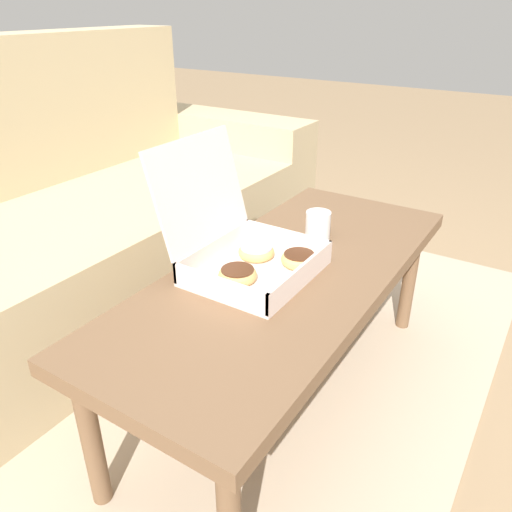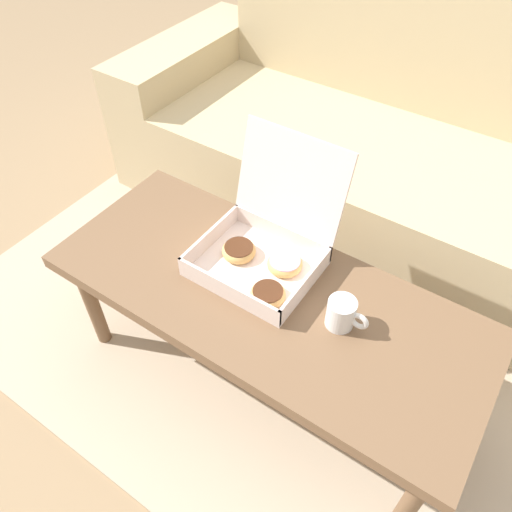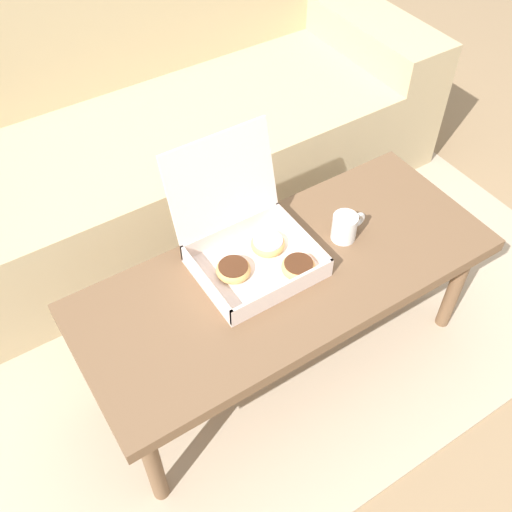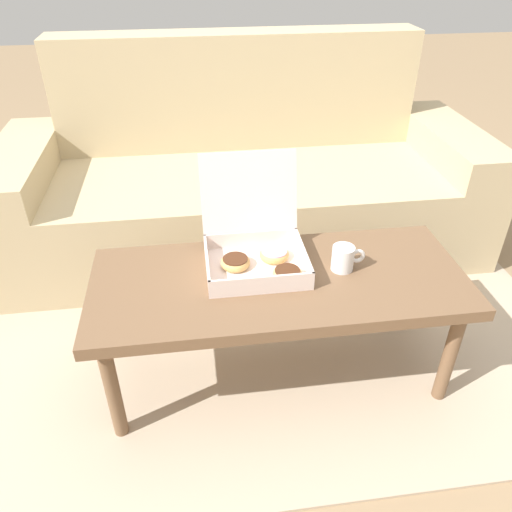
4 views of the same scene
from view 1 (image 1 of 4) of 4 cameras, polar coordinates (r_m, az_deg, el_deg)
ground_plane at (r=1.57m, az=-0.34°, el=-14.21°), size 12.00×12.00×0.00m
area_rug at (r=1.71m, az=-8.96°, el=-10.33°), size 2.30×1.83×0.01m
couch at (r=1.91m, az=-21.58°, el=2.73°), size 2.18×0.83×0.94m
coffee_table at (r=1.30m, az=3.62°, el=-3.21°), size 1.17×0.48×0.42m
pastry_box at (r=1.25m, az=-1.12°, el=0.98°), size 0.31×0.34×0.32m
coffee_mug at (r=1.43m, az=7.15°, el=3.54°), size 0.11×0.07×0.08m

